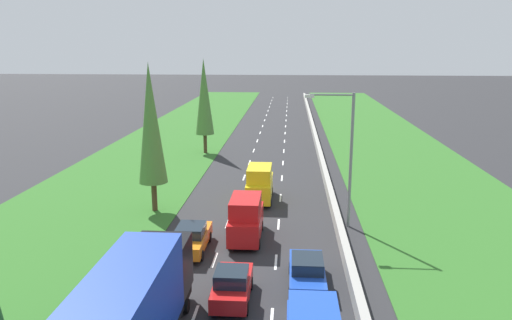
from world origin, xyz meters
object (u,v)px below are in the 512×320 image
object	(u,v)px
poplar_tree_second	(151,124)
poplar_tree_third	(204,97)
orange_sedan_left_lane	(192,238)
street_light_mast	(346,150)
red_van_centre_lane	(246,218)
blue_box_truck_left_lane	(136,308)
yellow_van_centre_lane	(260,184)
blue_sedan_right_lane	(307,272)
red_hatchback_centre_lane	(232,285)

from	to	relation	value
poplar_tree_second	poplar_tree_third	xyz separation A→B (m)	(0.30, 20.14, -0.12)
orange_sedan_left_lane	street_light_mast	distance (m)	11.41
red_van_centre_lane	poplar_tree_third	xyz separation A→B (m)	(-6.92, 25.14, 4.95)
blue_box_truck_left_lane	street_light_mast	size ratio (longest dim) A/B	1.04
yellow_van_centre_lane	street_light_mast	size ratio (longest dim) A/B	0.54
red_van_centre_lane	blue_box_truck_left_lane	bearing A→B (deg)	-103.94
blue_sedan_right_lane	street_light_mast	world-z (taller)	street_light_mast
blue_box_truck_left_lane	poplar_tree_second	distance (m)	18.33
red_van_centre_lane	poplar_tree_third	world-z (taller)	poplar_tree_third
poplar_tree_second	orange_sedan_left_lane	bearing A→B (deg)	-59.18
blue_sedan_right_lane	poplar_tree_second	size ratio (longest dim) A/B	0.41
red_van_centre_lane	street_light_mast	world-z (taller)	street_light_mast
blue_box_truck_left_lane	street_light_mast	world-z (taller)	street_light_mast
blue_box_truck_left_lane	blue_sedan_right_lane	size ratio (longest dim) A/B	2.09
red_hatchback_centre_lane	poplar_tree_third	size ratio (longest dim) A/B	0.37
blue_box_truck_left_lane	poplar_tree_second	size ratio (longest dim) A/B	0.87
blue_box_truck_left_lane	red_van_centre_lane	distance (m)	12.73
blue_sedan_right_lane	red_van_centre_lane	world-z (taller)	red_van_centre_lane
blue_box_truck_left_lane	red_hatchback_centre_lane	xyz separation A→B (m)	(3.11, 4.63, -1.35)
blue_sedan_right_lane	red_hatchback_centre_lane	bearing A→B (deg)	-154.84
blue_box_truck_left_lane	poplar_tree_second	bearing A→B (deg)	103.48
blue_sedan_right_lane	poplar_tree_second	xyz separation A→B (m)	(-10.84, 11.02, 5.66)
blue_sedan_right_lane	yellow_van_centre_lane	world-z (taller)	yellow_van_centre_lane
yellow_van_centre_lane	red_hatchback_centre_lane	bearing A→B (deg)	-91.14
blue_sedan_right_lane	red_van_centre_lane	distance (m)	7.05
yellow_van_centre_lane	poplar_tree_second	bearing A→B (deg)	-158.73
red_hatchback_centre_lane	poplar_tree_third	world-z (taller)	poplar_tree_third
blue_box_truck_left_lane	red_hatchback_centre_lane	bearing A→B (deg)	56.14
blue_sedan_right_lane	street_light_mast	bearing A→B (deg)	72.93
red_van_centre_lane	yellow_van_centre_lane	xyz separation A→B (m)	(0.35, 7.95, 0.00)
blue_sedan_right_lane	poplar_tree_second	world-z (taller)	poplar_tree_second
blue_sedan_right_lane	poplar_tree_second	distance (m)	16.46
yellow_van_centre_lane	street_light_mast	distance (m)	8.78
blue_box_truck_left_lane	blue_sedan_right_lane	xyz separation A→B (m)	(6.69, 6.31, -1.37)
blue_box_truck_left_lane	street_light_mast	bearing A→B (deg)	58.16
street_light_mast	orange_sedan_left_lane	bearing A→B (deg)	-153.06
red_hatchback_centre_lane	orange_sedan_left_lane	bearing A→B (deg)	118.39
yellow_van_centre_lane	orange_sedan_left_lane	xyz separation A→B (m)	(-3.41, -9.93, -0.59)
blue_box_truck_left_lane	poplar_tree_third	distance (m)	37.90
yellow_van_centre_lane	poplar_tree_second	size ratio (longest dim) A/B	0.45
red_hatchback_centre_lane	poplar_tree_third	distance (m)	34.02
red_hatchback_centre_lane	poplar_tree_second	world-z (taller)	poplar_tree_second
street_light_mast	blue_box_truck_left_lane	bearing A→B (deg)	-121.84
poplar_tree_third	blue_sedan_right_lane	bearing A→B (deg)	-71.31
red_hatchback_centre_lane	street_light_mast	world-z (taller)	street_light_mast
red_van_centre_lane	yellow_van_centre_lane	distance (m)	7.95
poplar_tree_third	street_light_mast	size ratio (longest dim) A/B	1.18
blue_box_truck_left_lane	street_light_mast	distance (m)	18.06
red_van_centre_lane	poplar_tree_second	bearing A→B (deg)	145.29
red_van_centre_lane	poplar_tree_second	distance (m)	10.14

